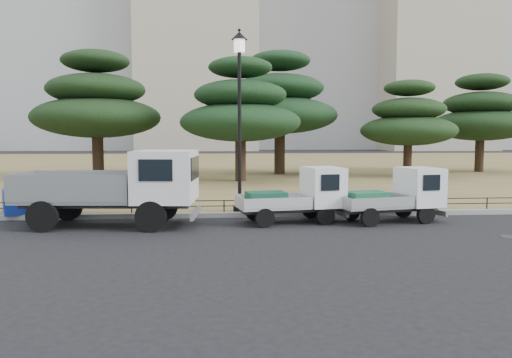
{
  "coord_description": "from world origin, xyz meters",
  "views": [
    {
      "loc": [
        -1.16,
        -13.55,
        2.64
      ],
      "look_at": [
        0.0,
        2.0,
        1.3
      ],
      "focal_mm": 35.0,
      "sensor_mm": 36.0,
      "label": 1
    }
  ],
  "objects": [
    {
      "name": "ground",
      "position": [
        0.0,
        0.0,
        0.0
      ],
      "size": [
        220.0,
        220.0,
        0.0
      ],
      "primitive_type": "plane",
      "color": "black"
    },
    {
      "name": "lawn",
      "position": [
        0.0,
        30.6,
        0.07
      ],
      "size": [
        120.0,
        56.0,
        0.15
      ],
      "primitive_type": "cube",
      "color": "olive",
      "rests_on": "ground"
    },
    {
      "name": "curb",
      "position": [
        0.0,
        2.6,
        0.08
      ],
      "size": [
        120.0,
        0.25,
        0.16
      ],
      "primitive_type": "cube",
      "color": "gray",
      "rests_on": "ground"
    },
    {
      "name": "truck_large",
      "position": [
        -4.07,
        1.24,
        1.24
      ],
      "size": [
        5.24,
        2.41,
        2.23
      ],
      "rotation": [
        0.0,
        0.0,
        -0.08
      ],
      "color": "black",
      "rests_on": "ground"
    },
    {
      "name": "truck_kei_front",
      "position": [
        1.28,
        1.48,
        0.84
      ],
      "size": [
        3.37,
        1.87,
        1.69
      ],
      "rotation": [
        0.0,
        0.0,
        0.18
      ],
      "color": "black",
      "rests_on": "ground"
    },
    {
      "name": "truck_kei_rear",
      "position": [
        4.33,
        1.39,
        0.83
      ],
      "size": [
        3.37,
        1.93,
        1.66
      ],
      "rotation": [
        0.0,
        0.0,
        0.2
      ],
      "color": "black",
      "rests_on": "ground"
    },
    {
      "name": "street_lamp",
      "position": [
        -0.48,
        2.9,
        4.11
      ],
      "size": [
        0.52,
        0.52,
        5.86
      ],
      "color": "black",
      "rests_on": "lawn"
    },
    {
      "name": "pipe_fence",
      "position": [
        0.0,
        2.75,
        0.44
      ],
      "size": [
        38.0,
        0.04,
        0.4
      ],
      "color": "black",
      "rests_on": "lawn"
    },
    {
      "name": "tarp_pile",
      "position": [
        -7.27,
        3.17,
        0.59
      ],
      "size": [
        2.03,
        1.82,
        1.11
      ],
      "rotation": [
        0.0,
        0.0,
        0.44
      ],
      "color": "#1631B0",
      "rests_on": "lawn"
    },
    {
      "name": "manhole",
      "position": [
        6.5,
        -1.2,
        0.01
      ],
      "size": [
        0.6,
        0.6,
        0.01
      ],
      "primitive_type": "cylinder",
      "color": "#2D2D30",
      "rests_on": "ground"
    },
    {
      "name": "pine_west_near",
      "position": [
        -8.36,
        16.82,
        4.49
      ],
      "size": [
        7.53,
        7.53,
        7.53
      ],
      "color": "black",
      "rests_on": "lawn"
    },
    {
      "name": "pine_center_left",
      "position": [
        0.05,
        14.18,
        4.09
      ],
      "size": [
        6.71,
        6.71,
        6.82
      ],
      "color": "black",
      "rests_on": "lawn"
    },
    {
      "name": "pine_center_right",
      "position": [
        2.87,
        19.34,
        4.81
      ],
      "size": [
        7.58,
        7.58,
        8.04
      ],
      "color": "black",
      "rests_on": "lawn"
    },
    {
      "name": "pine_east_near",
      "position": [
        10.57,
        16.69,
        3.58
      ],
      "size": [
        5.88,
        5.88,
        5.94
      ],
      "color": "black",
      "rests_on": "lawn"
    },
    {
      "name": "pine_east_far",
      "position": [
        17.12,
        20.22,
        4.08
      ],
      "size": [
        6.79,
        6.79,
        6.82
      ],
      "color": "black",
      "rests_on": "lawn"
    },
    {
      "name": "tower_center_left",
      "position": [
        -5.0,
        85.0,
        27.5
      ],
      "size": [
        22.0,
        20.0,
        55.0
      ],
      "primitive_type": "cube",
      "color": "#AAA08C",
      "rests_on": "ground"
    },
    {
      "name": "tower_east",
      "position": [
        40.0,
        82.0,
        24.0
      ],
      "size": [
        20.0,
        18.0,
        48.0
      ],
      "primitive_type": "cube",
      "color": "#AAA08C",
      "rests_on": "ground"
    }
  ]
}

